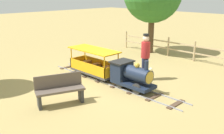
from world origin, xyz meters
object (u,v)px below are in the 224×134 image
at_px(locomotive, 131,75).
at_px(passenger_car, 94,65).
at_px(conductor_person, 145,53).
at_px(park_bench, 60,90).

relative_size(locomotive, passenger_car, 0.72).
xyz_separation_m(locomotive, conductor_person, (-1.00, -0.22, 0.47)).
xyz_separation_m(passenger_car, conductor_person, (-1.00, 1.54, 0.53)).
relative_size(locomotive, conductor_person, 0.89).
bearing_deg(park_bench, conductor_person, 172.21).
height_order(locomotive, passenger_car, locomotive).
distance_m(locomotive, passenger_car, 1.76).
height_order(locomotive, park_bench, locomotive).
bearing_deg(passenger_car, conductor_person, 122.90).
distance_m(passenger_car, conductor_person, 1.91).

